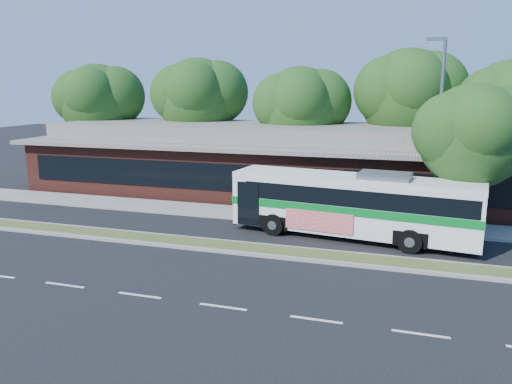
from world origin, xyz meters
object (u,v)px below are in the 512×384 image
(transit_bus, at_px, (354,201))
(sidewalk_tree, at_px, (481,134))
(lamp_post, at_px, (438,130))
(sedan, at_px, (132,182))

(transit_bus, bearing_deg, sidewalk_tree, 24.59)
(lamp_post, bearing_deg, transit_bus, -147.84)
(lamp_post, xyz_separation_m, sidewalk_tree, (1.77, -0.59, -0.09))
(transit_bus, height_order, sedan, transit_bus)
(lamp_post, relative_size, transit_bus, 0.79)
(sedan, bearing_deg, sidewalk_tree, -107.63)
(transit_bus, distance_m, sedan, 16.46)
(sedan, relative_size, sidewalk_tree, 0.67)
(lamp_post, height_order, sedan, lamp_post)
(transit_bus, distance_m, sidewalk_tree, 6.32)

